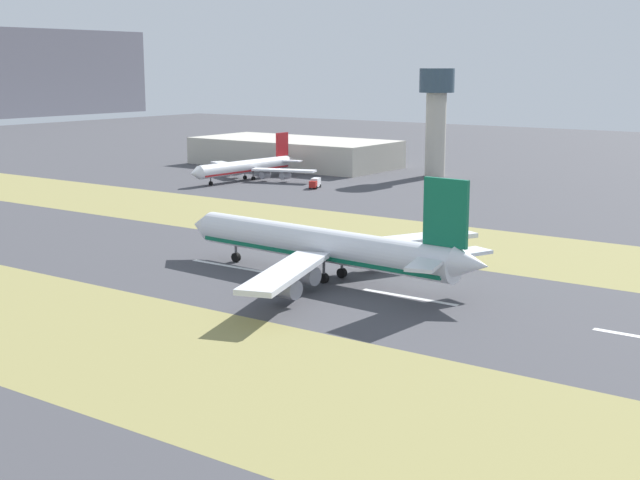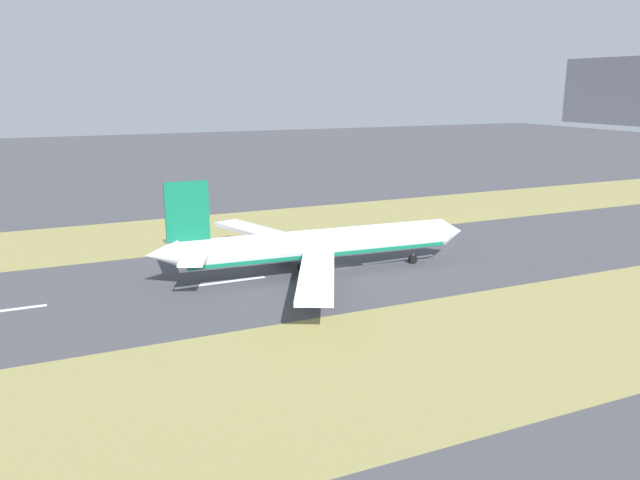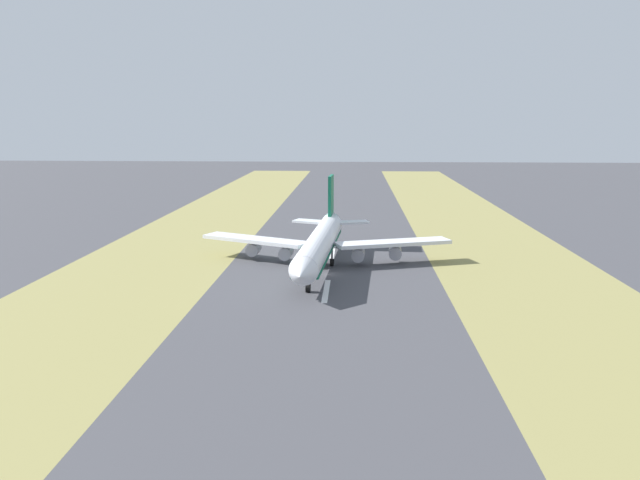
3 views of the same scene
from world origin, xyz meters
The scene contains 7 objects.
ground_plane centered at (0.00, 0.00, 0.00)m, with size 800.00×800.00×0.00m, color #424247.
grass_median_west centered at (-45.00, 0.00, 0.00)m, with size 40.00×600.00×0.01m, color olive.
grass_median_east centered at (45.00, 0.00, 0.00)m, with size 40.00×600.00×0.01m, color olive.
centreline_dash_near centered at (0.00, -65.79, 0.01)m, with size 1.20×18.00×0.01m, color silver.
centreline_dash_mid centered at (0.00, -25.79, 0.01)m, with size 1.20×18.00×0.01m, color silver.
centreline_dash_far centered at (0.00, 14.21, 0.01)m, with size 1.20×18.00×0.01m, color silver.
airplane_main_jet centered at (2.25, -7.69, 6.02)m, with size 64.01×67.21×20.20m.
Camera 3 is at (-5.54, 140.35, 35.14)m, focal length 35.00 mm.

